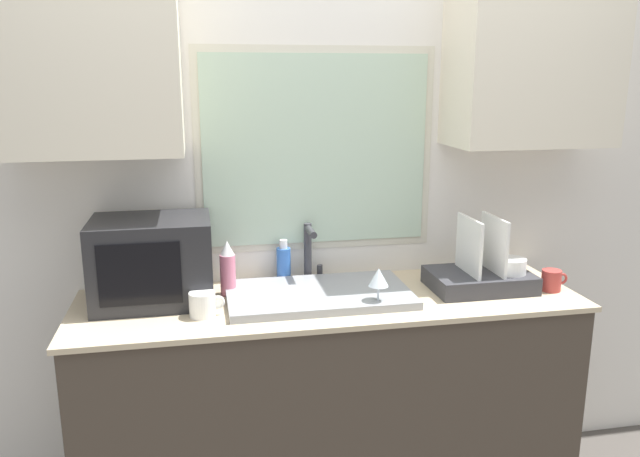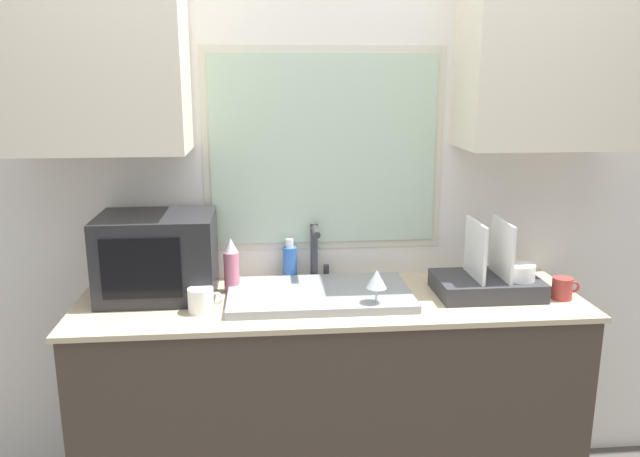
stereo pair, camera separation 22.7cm
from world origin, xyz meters
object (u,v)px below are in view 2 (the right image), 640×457
object	(u,v)px
microwave	(157,256)
spray_bottle	(231,266)
faucet	(316,248)
dish_rack	(490,280)
wine_glass	(377,281)
mug_near_sink	(201,300)
soap_bottle	(290,262)

from	to	relation	value
microwave	spray_bottle	distance (m)	0.28
faucet	dish_rack	bearing A→B (deg)	-19.45
faucet	wine_glass	size ratio (longest dim) A/B	1.57
faucet	microwave	xyz separation A→B (m)	(-0.61, -0.13, 0.02)
faucet	spray_bottle	size ratio (longest dim) A/B	1.11
mug_near_sink	faucet	bearing A→B (deg)	35.61
faucet	dish_rack	distance (m)	0.70
dish_rack	wine_glass	bearing A→B (deg)	-164.81
soap_bottle	mug_near_sink	xyz separation A→B (m)	(-0.33, -0.33, -0.03)
wine_glass	faucet	bearing A→B (deg)	117.72
dish_rack	wine_glass	world-z (taller)	dish_rack
dish_rack	mug_near_sink	size ratio (longest dim) A/B	3.14
soap_bottle	mug_near_sink	bearing A→B (deg)	-135.35
dish_rack	soap_bottle	xyz separation A→B (m)	(-0.76, 0.24, 0.02)
microwave	spray_bottle	xyz separation A→B (m)	(0.28, 0.02, -0.06)
microwave	dish_rack	distance (m)	1.27
faucet	mug_near_sink	xyz separation A→B (m)	(-0.44, -0.31, -0.09)
mug_near_sink	wine_glass	size ratio (longest dim) A/B	0.82
dish_rack	mug_near_sink	xyz separation A→B (m)	(-1.09, -0.08, -0.01)
mug_near_sink	wine_glass	distance (m)	0.63
microwave	wine_glass	bearing A→B (deg)	-16.01
mug_near_sink	dish_rack	bearing A→B (deg)	4.33
spray_bottle	microwave	bearing A→B (deg)	-175.06
spray_bottle	mug_near_sink	world-z (taller)	spray_bottle
mug_near_sink	microwave	bearing A→B (deg)	133.42
faucet	microwave	world-z (taller)	microwave
spray_bottle	mug_near_sink	xyz separation A→B (m)	(-0.10, -0.21, -0.06)
wine_glass	microwave	bearing A→B (deg)	163.99
faucet	soap_bottle	world-z (taller)	faucet
dish_rack	wine_glass	size ratio (longest dim) A/B	2.58
microwave	wine_glass	world-z (taller)	microwave
soap_bottle	dish_rack	bearing A→B (deg)	-17.89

